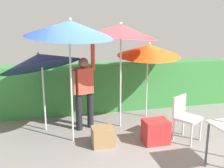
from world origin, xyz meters
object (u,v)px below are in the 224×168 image
object	(u,v)px
umbrella_orange	(121,31)
cooler_box	(156,131)
umbrella_navy	(40,61)
chair_plastic	(185,115)
crate_cardboard	(103,136)
person_vendor	(84,88)
umbrella_rainbow	(70,29)
umbrella_yellow	(149,50)

from	to	relation	value
umbrella_orange	cooler_box	distance (m)	2.19
umbrella_orange	cooler_box	world-z (taller)	umbrella_orange
umbrella_navy	chair_plastic	bearing A→B (deg)	-22.37
crate_cardboard	person_vendor	bearing A→B (deg)	103.58
person_vendor	crate_cardboard	distance (m)	1.20
crate_cardboard	umbrella_rainbow	bearing A→B (deg)	146.70
umbrella_orange	umbrella_navy	xyz separation A→B (m)	(-1.70, 0.16, -0.59)
umbrella_orange	chair_plastic	xyz separation A→B (m)	(1.06, -0.97, -1.64)
person_vendor	chair_plastic	world-z (taller)	person_vendor
umbrella_yellow	crate_cardboard	bearing A→B (deg)	-138.00
crate_cardboard	umbrella_yellow	bearing A→B (deg)	42.00
umbrella_orange	person_vendor	xyz separation A→B (m)	(-0.81, 0.07, -1.21)
chair_plastic	cooler_box	distance (m)	0.68
umbrella_orange	chair_plastic	world-z (taller)	umbrella_orange
umbrella_yellow	chair_plastic	distance (m)	1.86
person_vendor	umbrella_orange	bearing A→B (deg)	-4.71
umbrella_rainbow	chair_plastic	xyz separation A→B (m)	(2.16, -0.47, -1.69)
umbrella_yellow	umbrella_navy	xyz separation A→B (m)	(-2.53, -0.28, -0.15)
umbrella_rainbow	person_vendor	size ratio (longest dim) A/B	1.31
umbrella_yellow	crate_cardboard	distance (m)	2.44
umbrella_orange	crate_cardboard	distance (m)	2.22
umbrella_rainbow	person_vendor	xyz separation A→B (m)	(0.30, 0.57, -1.26)
chair_plastic	umbrella_orange	bearing A→B (deg)	137.42
umbrella_yellow	person_vendor	distance (m)	1.85
cooler_box	umbrella_orange	bearing A→B (deg)	114.14
person_vendor	umbrella_navy	bearing A→B (deg)	173.81
umbrella_yellow	crate_cardboard	xyz separation A→B (m)	(-1.42, -1.28, -1.52)
umbrella_rainbow	umbrella_navy	xyz separation A→B (m)	(-0.59, 0.66, -0.64)
umbrella_yellow	chair_plastic	xyz separation A→B (m)	(0.22, -1.41, -1.19)
umbrella_orange	person_vendor	distance (m)	1.46
umbrella_rainbow	umbrella_orange	world-z (taller)	umbrella_rainbow
umbrella_navy	person_vendor	distance (m)	1.09
umbrella_yellow	cooler_box	distance (m)	2.08
umbrella_orange	umbrella_yellow	xyz separation A→B (m)	(0.83, 0.44, -0.44)
person_vendor	chair_plastic	bearing A→B (deg)	-29.09
umbrella_yellow	umbrella_navy	size ratio (longest dim) A/B	0.97
umbrella_navy	umbrella_yellow	bearing A→B (deg)	6.21
umbrella_orange	umbrella_yellow	bearing A→B (deg)	27.77
umbrella_orange	cooler_box	size ratio (longest dim) A/B	4.82
umbrella_yellow	cooler_box	world-z (taller)	umbrella_yellow
umbrella_navy	person_vendor	bearing A→B (deg)	-6.19
umbrella_yellow	umbrella_navy	world-z (taller)	umbrella_navy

